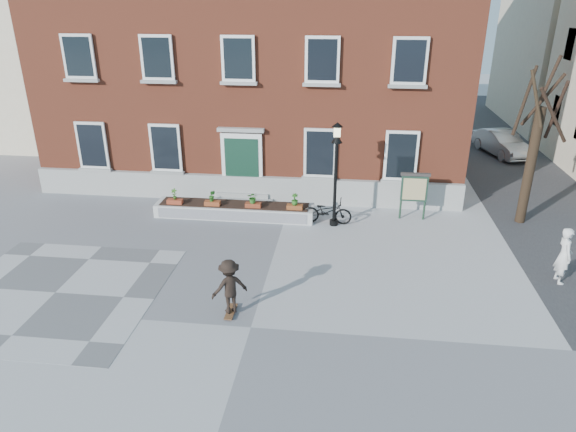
# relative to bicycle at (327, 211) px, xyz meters

# --- Properties ---
(ground) EXTENTS (100.00, 100.00, 0.00)m
(ground) POSITION_rel_bicycle_xyz_m (-1.63, -6.96, -0.49)
(ground) COLOR #9E9EA1
(ground) RESTS_ON ground
(checker_patch) EXTENTS (6.00, 6.00, 0.01)m
(checker_patch) POSITION_rel_bicycle_xyz_m (-7.63, -5.96, -0.49)
(checker_patch) COLOR #5C5C5F
(checker_patch) RESTS_ON ground
(distant_building) EXTENTS (10.00, 12.00, 13.00)m
(distant_building) POSITION_rel_bicycle_xyz_m (-19.63, 13.04, 6.01)
(distant_building) COLOR beige
(distant_building) RESTS_ON ground
(bicycle) EXTENTS (1.89, 0.71, 0.98)m
(bicycle) POSITION_rel_bicycle_xyz_m (0.00, 0.00, 0.00)
(bicycle) COLOR black
(bicycle) RESTS_ON ground
(parked_car) EXTENTS (2.54, 4.24, 1.32)m
(parked_car) POSITION_rel_bicycle_xyz_m (8.95, 10.36, 0.17)
(parked_car) COLOR #B2B4B7
(parked_car) RESTS_ON ground
(bystander) EXTENTS (0.45, 0.66, 1.77)m
(bystander) POSITION_rel_bicycle_xyz_m (7.21, -3.52, 0.39)
(bystander) COLOR silver
(bystander) RESTS_ON ground
(brick_building) EXTENTS (18.40, 10.85, 12.60)m
(brick_building) POSITION_rel_bicycle_xyz_m (-3.63, 7.01, 5.81)
(brick_building) COLOR #984129
(brick_building) RESTS_ON ground
(planter_assembly) EXTENTS (6.20, 1.12, 1.15)m
(planter_assembly) POSITION_rel_bicycle_xyz_m (-3.62, 0.21, -0.19)
(planter_assembly) COLOR silver
(planter_assembly) RESTS_ON ground
(bare_tree) EXTENTS (1.83, 1.83, 6.16)m
(bare_tree) POSITION_rel_bicycle_xyz_m (7.38, 1.05, 2.30)
(bare_tree) COLOR #302215
(bare_tree) RESTS_ON ground
(lamp_post) EXTENTS (0.40, 0.40, 3.93)m
(lamp_post) POSITION_rel_bicycle_xyz_m (0.28, -0.12, 2.05)
(lamp_post) COLOR black
(lamp_post) RESTS_ON ground
(notice_board) EXTENTS (1.10, 0.16, 1.87)m
(notice_board) POSITION_rel_bicycle_xyz_m (3.26, 0.81, 0.77)
(notice_board) COLOR #193221
(notice_board) RESTS_ON ground
(skateboarder) EXTENTS (1.16, 1.02, 1.63)m
(skateboarder) POSITION_rel_bicycle_xyz_m (-2.29, -6.39, 0.35)
(skateboarder) COLOR brown
(skateboarder) RESTS_ON ground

